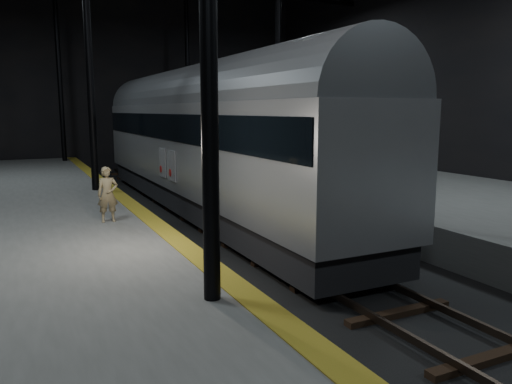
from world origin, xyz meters
TOP-DOWN VIEW (x-y plane):
  - ground at (0.00, 0.00)m, footprint 44.00×44.00m
  - platform_right at (7.50, 0.00)m, footprint 9.00×43.80m
  - tactile_strip at (-3.25, 0.00)m, footprint 0.50×43.80m
  - track at (0.00, 0.00)m, footprint 2.40×43.00m
  - train at (-0.00, 6.87)m, footprint 3.05×20.40m
  - woman at (-4.30, 2.29)m, footprint 0.55×0.37m

SIDE VIEW (x-z plane):
  - ground at x=0.00m, z-range 0.00..0.00m
  - track at x=0.00m, z-range -0.05..0.19m
  - platform_right at x=7.50m, z-range 0.00..1.00m
  - tactile_strip at x=-3.25m, z-range 1.00..1.01m
  - woman at x=-4.30m, z-range 1.00..2.46m
  - train at x=0.00m, z-range 0.32..5.77m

